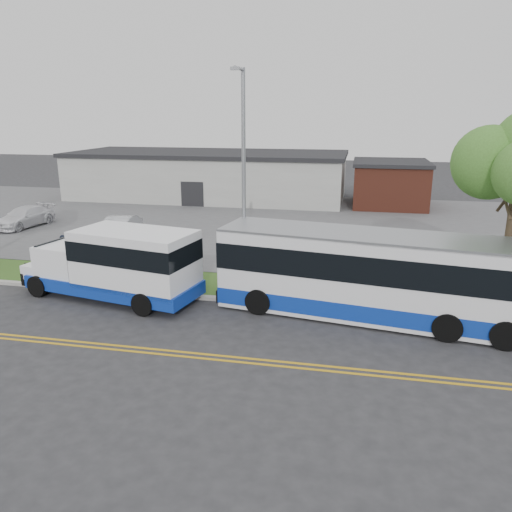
% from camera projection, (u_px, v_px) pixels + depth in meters
% --- Properties ---
extents(ground, '(140.00, 140.00, 0.00)m').
position_uv_depth(ground, '(160.00, 306.00, 20.98)').
color(ground, '#28282B').
rests_on(ground, ground).
extents(lane_line_north, '(70.00, 0.12, 0.01)m').
position_uv_depth(lane_line_north, '(118.00, 346.00, 17.35)').
color(lane_line_north, '#C59217').
rests_on(lane_line_north, ground).
extents(lane_line_south, '(70.00, 0.12, 0.01)m').
position_uv_depth(lane_line_south, '(114.00, 349.00, 17.07)').
color(lane_line_south, '#C59217').
rests_on(lane_line_south, ground).
extents(curb, '(80.00, 0.30, 0.15)m').
position_uv_depth(curb, '(170.00, 295.00, 21.99)').
color(curb, '#9E9B93').
rests_on(curb, ground).
extents(verge, '(80.00, 3.30, 0.10)m').
position_uv_depth(verge, '(184.00, 282.00, 23.69)').
color(verge, '#39551C').
rests_on(verge, ground).
extents(parking_lot, '(80.00, 25.00, 0.10)m').
position_uv_depth(parking_lot, '(248.00, 222.00, 36.96)').
color(parking_lot, '#4C4C4F').
rests_on(parking_lot, ground).
extents(commercial_building, '(25.40, 10.40, 4.35)m').
position_uv_depth(commercial_building, '(209.00, 175.00, 46.96)').
color(commercial_building, '#9E9E99').
rests_on(commercial_building, ground).
extents(brick_wing, '(6.30, 7.30, 3.90)m').
position_uv_depth(brick_wing, '(390.00, 184.00, 42.86)').
color(brick_wing, brown).
rests_on(brick_wing, ground).
extents(streetlight_near, '(0.35, 1.53, 9.50)m').
position_uv_depth(streetlight_near, '(243.00, 175.00, 21.52)').
color(streetlight_near, gray).
rests_on(streetlight_near, verge).
extents(shuttle_bus, '(8.42, 4.08, 3.11)m').
position_uv_depth(shuttle_bus, '(120.00, 262.00, 21.31)').
color(shuttle_bus, '#0E309B').
rests_on(shuttle_bus, ground).
extents(transit_bus, '(12.44, 4.61, 3.37)m').
position_uv_depth(transit_bus, '(373.00, 276.00, 19.39)').
color(transit_bus, white).
rests_on(transit_bus, ground).
extents(pedestrian, '(0.67, 0.50, 1.68)m').
position_uv_depth(pedestrian, '(64.00, 251.00, 25.83)').
color(pedestrian, black).
rests_on(pedestrian, verge).
extents(parked_car_a, '(1.96, 4.66, 1.50)m').
position_uv_depth(parked_car_a, '(119.00, 229.00, 30.99)').
color(parked_car_a, '#ABAEB3').
rests_on(parked_car_a, parking_lot).
extents(parked_car_b, '(2.56, 4.96, 1.38)m').
position_uv_depth(parked_car_b, '(24.00, 217.00, 34.96)').
color(parked_car_b, white).
rests_on(parked_car_b, parking_lot).
extents(grocery_bag_left, '(0.32, 0.32, 0.32)m').
position_uv_depth(grocery_bag_left, '(57.00, 264.00, 25.84)').
color(grocery_bag_left, white).
rests_on(grocery_bag_left, verge).
extents(grocery_bag_right, '(0.32, 0.32, 0.32)m').
position_uv_depth(grocery_bag_right, '(73.00, 262.00, 26.19)').
color(grocery_bag_right, white).
rests_on(grocery_bag_right, verge).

